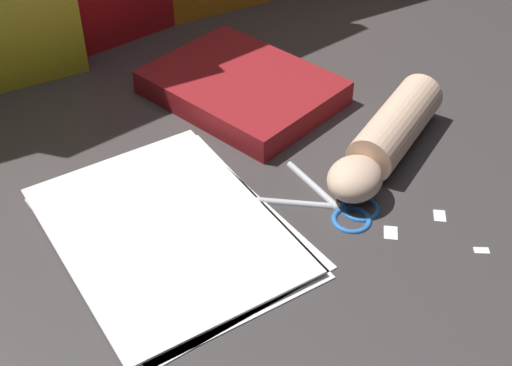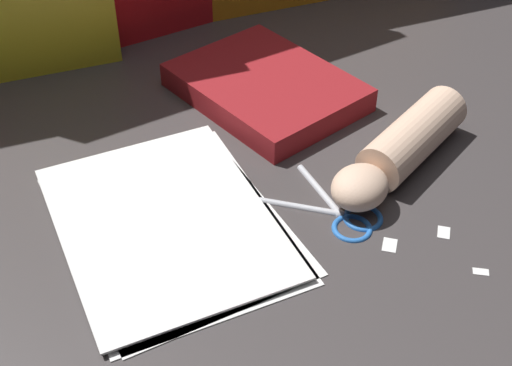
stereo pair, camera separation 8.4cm
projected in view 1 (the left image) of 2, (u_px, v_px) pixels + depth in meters
ground_plane at (213, 206)px, 0.90m from camera, size 6.00×6.00×0.00m
paper_stack at (170, 231)px, 0.86m from camera, size 0.27×0.35×0.01m
book_closed at (242, 87)px, 1.08m from camera, size 0.25×0.30×0.04m
scissors at (339, 205)px, 0.89m from camera, size 0.14×0.16×0.01m
hand_forearm at (387, 138)px, 0.95m from camera, size 0.27×0.16×0.06m
paper_scrap_near at (440, 216)px, 0.88m from camera, size 0.03×0.03×0.00m
paper_scrap_mid at (391, 233)px, 0.86m from camera, size 0.03×0.03×0.00m
paper_scrap_far at (482, 250)px, 0.84m from camera, size 0.02×0.02×0.00m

